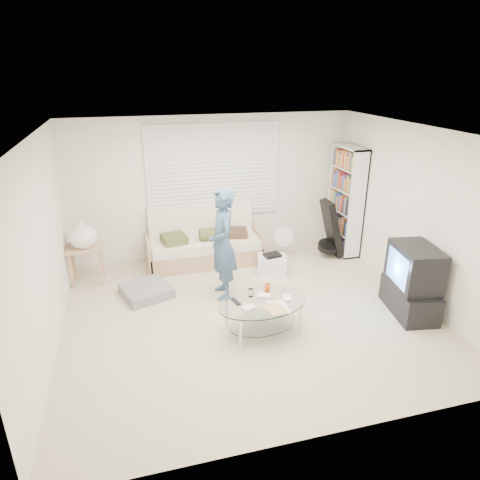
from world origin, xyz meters
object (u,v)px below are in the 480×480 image
object	(u,v)px
bookshelf	(346,201)
coffee_table	(263,308)
tv_unit	(412,281)
futon_sofa	(204,245)

from	to	relation	value
bookshelf	coffee_table	xyz separation A→B (m)	(-2.26, -2.18, -0.62)
bookshelf	coffee_table	size ratio (longest dim) A/B	1.51
bookshelf	tv_unit	world-z (taller)	bookshelf
bookshelf	tv_unit	distance (m)	2.30
bookshelf	coffee_table	bearing A→B (deg)	-135.95
bookshelf	coffee_table	distance (m)	3.20
coffee_table	futon_sofa	bearing A→B (deg)	98.12
bookshelf	coffee_table	world-z (taller)	bookshelf
futon_sofa	tv_unit	bearing A→B (deg)	-44.31
tv_unit	coffee_table	size ratio (longest dim) A/B	0.77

